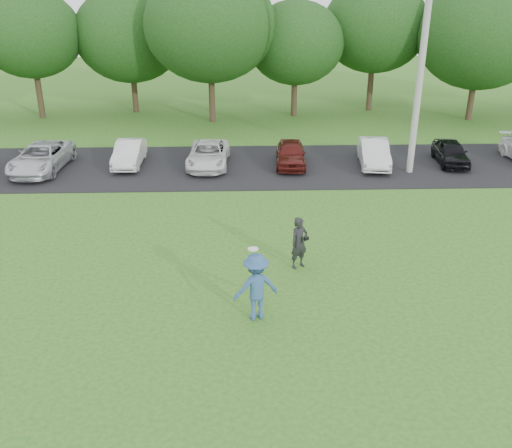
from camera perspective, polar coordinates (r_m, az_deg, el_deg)
The scene contains 7 objects.
ground at distance 14.72m, azimuth 0.46°, elevation -10.21°, with size 100.00×100.00×0.00m, color #2B631C.
parking_lot at distance 26.49m, azimuth -0.68°, elevation 5.83°, with size 32.00×6.50×0.03m, color black.
utility_pole at distance 25.43m, azimuth 16.41°, elevation 16.63°, with size 0.28×0.28×10.84m, color #A9AAA4.
frisbee_player at distance 14.60m, azimuth -0.00°, elevation -6.29°, with size 1.33×1.00×2.00m.
camera_bystander at distance 17.14m, azimuth 4.34°, elevation -1.90°, with size 0.71×0.64×1.62m.
parked_cars at distance 26.26m, azimuth -2.98°, elevation 6.97°, with size 28.20×4.56×1.24m.
tree_row at distance 35.14m, azimuth 1.50°, elevation 18.50°, with size 42.39×9.85×8.64m.
Camera 1 is at (-0.52, -12.16, 8.28)m, focal length 40.00 mm.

